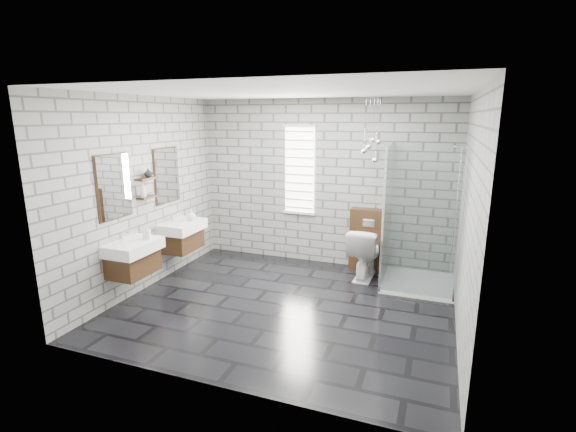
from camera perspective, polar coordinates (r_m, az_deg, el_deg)
The scene contains 20 objects.
floor at distance 5.61m, azimuth -0.45°, elevation -12.18°, with size 4.20×3.60×0.02m, color black.
ceiling at distance 5.06m, azimuth -0.50°, elevation 16.78°, with size 4.20×3.60×0.02m, color white.
wall_back at distance 6.86m, azimuth 4.85°, elevation 4.48°, with size 4.20×0.02×2.70m, color gray.
wall_front at distance 3.58m, azimuth -10.70°, elevation -4.10°, with size 4.20×0.02×2.70m, color gray.
wall_left at distance 6.22m, azimuth -19.03°, elevation 2.84°, with size 0.02×3.60×2.70m, color gray.
wall_right at distance 4.86m, azimuth 23.50°, elevation -0.34°, with size 0.02×3.60×2.70m, color gray.
vanity_left at distance 5.78m, azimuth -20.68°, elevation -4.12°, with size 0.47×0.70×1.57m.
vanity_right at distance 6.62m, azimuth -14.54°, elevation -1.51°, with size 0.47×0.70×1.57m.
shelf_lower at distance 6.13m, azimuth -18.72°, elevation 2.45°, with size 0.14×0.30×0.03m, color #3B2412.
shelf_upper at distance 6.09m, azimuth -18.90°, elevation 4.85°, with size 0.14×0.30×0.03m, color #3B2412.
window at distance 6.92m, azimuth 1.61°, elevation 6.27°, with size 0.56×0.05×1.48m.
cistern_panel at distance 6.78m, azimuth 11.00°, elevation -3.20°, with size 0.60×0.20×1.00m, color #3B2412.
flush_plate at distance 6.60m, azimuth 10.97°, elevation -0.96°, with size 0.18×0.01×0.12m, color silver.
shower_enclosure at distance 6.22m, azimuth 16.62°, elevation -5.02°, with size 1.00×1.00×2.03m.
pendant_cluster at distance 6.20m, azimuth 11.39°, elevation 9.22°, with size 0.27×0.19×0.94m.
toilet at distance 6.49m, azimuth 10.46°, elevation -4.94°, with size 0.44×0.77×0.78m, color white.
soap_bottle_a at distance 5.76m, azimuth -18.75°, elevation -2.14°, with size 0.08×0.08×0.18m, color #B2B2B2.
soap_bottle_b at distance 6.60m, azimuth -13.10°, elevation 0.14°, with size 0.13×0.13×0.17m, color #B2B2B2.
soap_bottle_c at distance 6.04m, azimuth -19.23°, elevation 3.45°, with size 0.08×0.09×0.22m, color #B2B2B2.
vase at distance 6.12m, azimuth -18.56°, elevation 5.63°, with size 0.12×0.12×0.12m, color #B2B2B2.
Camera 1 is at (1.77, -4.73, 2.42)m, focal length 26.00 mm.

